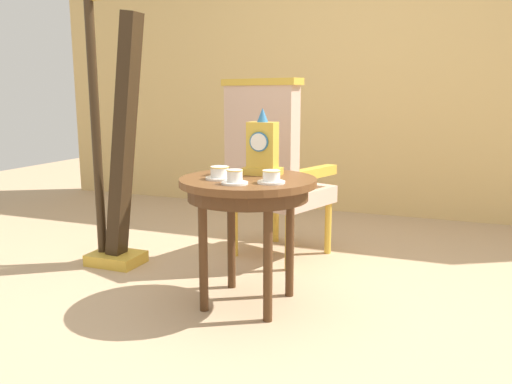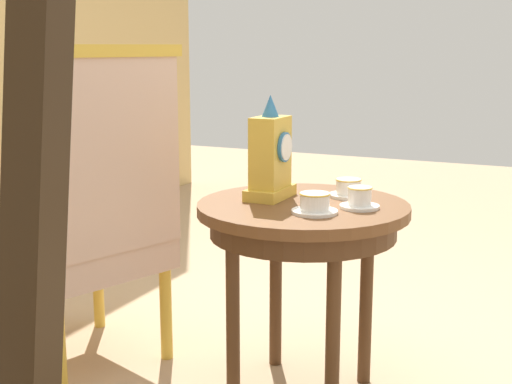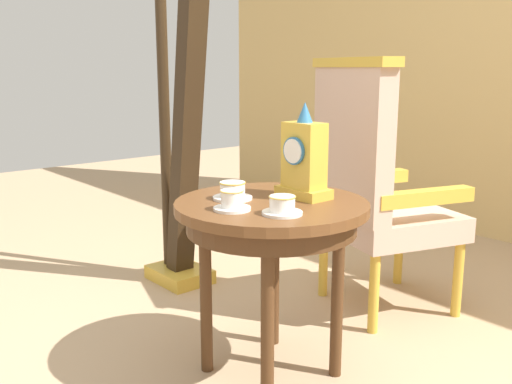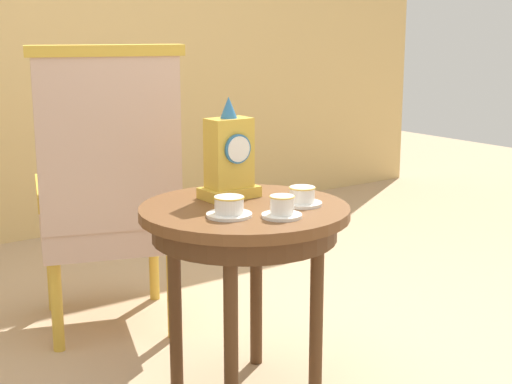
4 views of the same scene
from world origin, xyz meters
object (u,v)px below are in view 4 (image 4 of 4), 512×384
at_px(teacup_right, 282,208).
at_px(teacup_center, 302,197).
at_px(side_table, 244,230).
at_px(armchair, 108,188).
at_px(teacup_left, 229,207).
at_px(mantel_clock, 229,158).

distance_m(teacup_right, teacup_center, 0.17).
height_order(side_table, teacup_center, teacup_center).
xyz_separation_m(teacup_right, armchair, (-0.14, 0.91, -0.08)).
relative_size(side_table, teacup_left, 4.85).
height_order(teacup_center, mantel_clock, mantel_clock).
distance_m(side_table, teacup_left, 0.18).
xyz_separation_m(teacup_right, mantel_clock, (0.02, 0.31, 0.11)).
height_order(side_table, teacup_left, teacup_left).
bearing_deg(teacup_right, side_table, 93.11).
height_order(teacup_right, armchair, armchair).
xyz_separation_m(teacup_left, armchair, (-0.02, 0.81, -0.08)).
bearing_deg(mantel_clock, side_table, -102.57).
distance_m(teacup_right, mantel_clock, 0.33).
height_order(teacup_left, teacup_center, teacup_left).
distance_m(teacup_left, teacup_right, 0.16).
bearing_deg(teacup_center, armchair, 109.29).
relative_size(teacup_center, armchair, 0.11).
bearing_deg(armchair, side_table, -79.67).
height_order(teacup_left, mantel_clock, mantel_clock).
height_order(teacup_right, teacup_center, teacup_right).
bearing_deg(teacup_center, side_table, 148.06).
bearing_deg(armchair, teacup_left, -88.59).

